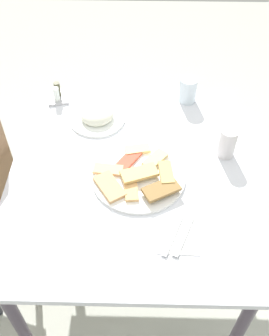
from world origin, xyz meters
name	(u,v)px	position (x,y,z in m)	size (l,w,h in m)	color
ground_plane	(133,265)	(0.00, 0.00, 0.00)	(6.00, 6.00, 0.00)	#B3B5A8
dining_table	(132,185)	(0.00, 0.00, 0.64)	(1.02, 0.91, 0.72)	silver
pide_platter	(138,175)	(-0.03, -0.02, 0.73)	(0.34, 0.34, 0.04)	white
salad_plate_greens	(97,116)	(0.29, 0.15, 0.74)	(0.23, 0.23, 0.06)	white
soda_can	(227,143)	(0.10, -0.36, 0.78)	(0.07, 0.07, 0.12)	silver
drinking_glass	(188,90)	(0.43, -0.23, 0.77)	(0.08, 0.08, 0.11)	silver
paper_napkin	(178,236)	(-0.28, -0.16, 0.72)	(0.14, 0.14, 0.00)	white
fork	(184,236)	(-0.28, -0.17, 0.72)	(0.17, 0.02, 0.01)	silver
spoon	(172,235)	(-0.28, -0.14, 0.72)	(0.16, 0.02, 0.01)	silver
condiment_caddy	(58,95)	(0.42, 0.34, 0.74)	(0.11, 0.11, 0.08)	#B2B2B7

